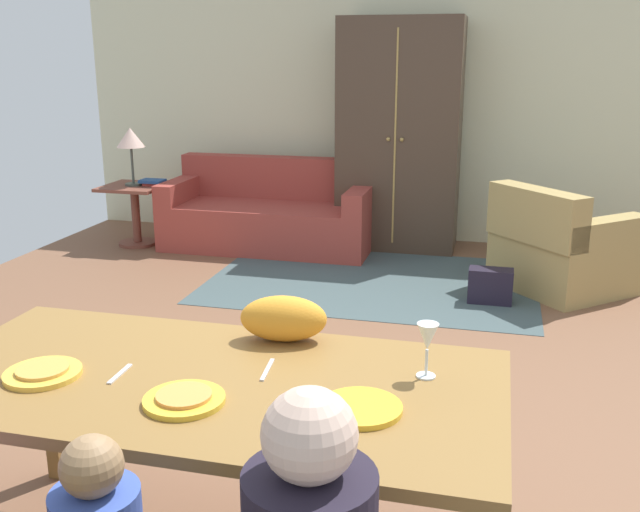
{
  "coord_description": "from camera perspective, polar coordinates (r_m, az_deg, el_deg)",
  "views": [
    {
      "loc": [
        0.75,
        -3.27,
        1.78
      ],
      "look_at": [
        -0.05,
        -0.07,
        0.85
      ],
      "focal_mm": 40.28,
      "sensor_mm": 36.0,
      "label": 1
    }
  ],
  "objects": [
    {
      "name": "ground_plane",
      "position": [
        4.29,
        2.76,
        -8.93
      ],
      "size": [
        6.88,
        6.31,
        0.02
      ],
      "primitive_type": "cube",
      "color": "brown"
    },
    {
      "name": "back_wall",
      "position": [
        7.08,
        8.17,
        12.14
      ],
      "size": [
        6.88,
        0.1,
        2.7
      ],
      "primitive_type": "cube",
      "color": "beige",
      "rests_on": "ground_plane"
    },
    {
      "name": "dining_table",
      "position": [
        2.44,
        -8.87,
        -10.96
      ],
      "size": [
        1.93,
        0.93,
        0.76
      ],
      "color": "olive",
      "rests_on": "ground_plane"
    },
    {
      "name": "plate_near_man",
      "position": [
        2.55,
        -21.16,
        -8.69
      ],
      "size": [
        0.25,
        0.25,
        0.02
      ],
      "primitive_type": "cylinder",
      "color": "yellow",
      "rests_on": "dining_table"
    },
    {
      "name": "pizza_near_man",
      "position": [
        2.55,
        -21.19,
        -8.38
      ],
      "size": [
        0.17,
        0.17,
        0.01
      ],
      "primitive_type": "cylinder",
      "color": "gold",
      "rests_on": "plate_near_man"
    },
    {
      "name": "plate_near_child",
      "position": [
        2.26,
        -10.74,
        -11.16
      ],
      "size": [
        0.25,
        0.25,
        0.02
      ],
      "primitive_type": "cylinder",
      "color": "gold",
      "rests_on": "dining_table"
    },
    {
      "name": "pizza_near_child",
      "position": [
        2.25,
        -10.76,
        -10.82
      ],
      "size": [
        0.17,
        0.17,
        0.01
      ],
      "primitive_type": "cylinder",
      "color": "#E79344",
      "rests_on": "plate_near_child"
    },
    {
      "name": "plate_near_woman",
      "position": [
        2.18,
        3.24,
        -11.96
      ],
      "size": [
        0.25,
        0.25,
        0.02
      ],
      "primitive_type": "cylinder",
      "color": "yellow",
      "rests_on": "dining_table"
    },
    {
      "name": "wine_glass",
      "position": [
        2.36,
        8.53,
        -6.55
      ],
      "size": [
        0.07,
        0.07,
        0.19
      ],
      "color": "silver",
      "rests_on": "dining_table"
    },
    {
      "name": "fork",
      "position": [
        2.49,
        -15.61,
        -9.0
      ],
      "size": [
        0.02,
        0.15,
        0.01
      ],
      "primitive_type": "cube",
      "rotation": [
        0.0,
        0.0,
        0.03
      ],
      "color": "silver",
      "rests_on": "dining_table"
    },
    {
      "name": "knife",
      "position": [
        2.43,
        -4.21,
        -8.99
      ],
      "size": [
        0.03,
        0.17,
        0.01
      ],
      "primitive_type": "cube",
      "rotation": [
        0.0,
        0.0,
        0.1
      ],
      "color": "silver",
      "rests_on": "dining_table"
    },
    {
      "name": "cat",
      "position": [
        2.64,
        -2.92,
        -4.98
      ],
      "size": [
        0.34,
        0.21,
        0.17
      ],
      "primitive_type": "ellipsoid",
      "rotation": [
        0.0,
        0.0,
        0.16
      ],
      "color": "orange",
      "rests_on": "dining_table"
    },
    {
      "name": "area_rug",
      "position": [
        5.84,
        4.16,
        -1.98
      ],
      "size": [
        2.6,
        1.8,
        0.01
      ],
      "primitive_type": "cube",
      "color": "#3F5053",
      "rests_on": "ground_plane"
    },
    {
      "name": "couch",
      "position": [
        6.83,
        -3.96,
        3.25
      ],
      "size": [
        1.95,
        0.86,
        0.82
      ],
      "color": "#9D3C33",
      "rests_on": "ground_plane"
    },
    {
      "name": "armchair",
      "position": [
        5.85,
        18.58,
        0.48
      ],
      "size": [
        1.21,
        1.21,
        0.82
      ],
      "color": "#A68C52",
      "rests_on": "ground_plane"
    },
    {
      "name": "armoire",
      "position": [
        6.74,
        6.33,
        9.47
      ],
      "size": [
        1.1,
        0.59,
        2.1
      ],
      "color": "#493729",
      "rests_on": "ground_plane"
    },
    {
      "name": "side_table",
      "position": [
        7.08,
        -14.46,
        3.85
      ],
      "size": [
        0.56,
        0.56,
        0.58
      ],
      "color": "brown",
      "rests_on": "ground_plane"
    },
    {
      "name": "table_lamp",
      "position": [
        6.98,
        -14.82,
        8.92
      ],
      "size": [
        0.26,
        0.26,
        0.54
      ],
      "color": "#424940",
      "rests_on": "side_table"
    },
    {
      "name": "book_lower",
      "position": [
        6.99,
        -12.86,
        5.61
      ],
      "size": [
        0.22,
        0.16,
        0.03
      ],
      "primitive_type": "cube",
      "color": "#9D322E",
      "rests_on": "side_table"
    },
    {
      "name": "book_upper",
      "position": [
        6.99,
        -13.17,
        5.82
      ],
      "size": [
        0.22,
        0.16,
        0.03
      ],
      "primitive_type": "cube",
      "color": "#224A88",
      "rests_on": "book_lower"
    },
    {
      "name": "handbag",
      "position": [
        5.44,
        13.38,
        -2.33
      ],
      "size": [
        0.32,
        0.16,
        0.26
      ],
      "primitive_type": "cube",
      "color": "black",
      "rests_on": "ground_plane"
    }
  ]
}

